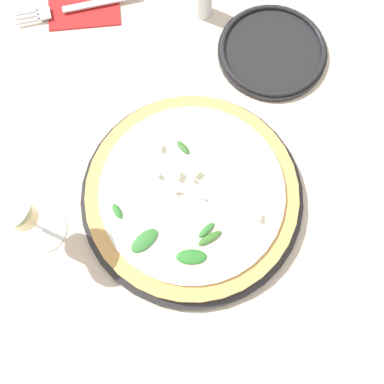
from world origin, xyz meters
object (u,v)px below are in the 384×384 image
(wine_glass, at_px, (16,212))
(fork, at_px, (79,7))
(pizza_arugula_main, at_px, (192,195))
(side_plate_white, at_px, (272,51))

(wine_glass, height_order, fork, wine_glass)
(pizza_arugula_main, distance_m, side_plate_white, 0.29)
(pizza_arugula_main, relative_size, side_plate_white, 1.83)
(wine_glass, bearing_deg, pizza_arugula_main, -160.56)
(wine_glass, relative_size, side_plate_white, 0.85)
(wine_glass, xyz_separation_m, side_plate_white, (-0.33, -0.35, -0.10))
(pizza_arugula_main, bearing_deg, fork, -53.27)
(fork, relative_size, side_plate_white, 1.15)
(fork, bearing_deg, side_plate_white, 151.43)
(pizza_arugula_main, distance_m, fork, 0.40)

